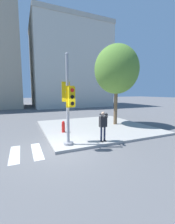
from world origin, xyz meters
name	(u,v)px	position (x,y,z in m)	size (l,w,h in m)	color
ground_plane	(63,149)	(0.00, 0.00, 0.00)	(160.00, 160.00, 0.00)	#5B5B5E
sidewalk_corner	(95,127)	(3.50, 3.50, 0.07)	(8.00, 8.00, 0.14)	#9E9B96
traffic_signal_pole	(68,101)	(0.35, 0.21, 2.36)	(0.50, 1.32, 4.52)	#939399
person_photographer	(103,124)	(2.20, -0.07, 1.11)	(0.50, 0.53, 1.63)	black
street_tree	(116,70)	(5.40, 3.47, 4.61)	(3.56, 3.56, 6.45)	brown
fire_hydrant	(63,127)	(0.71, 2.65, 0.52)	(0.22, 0.28, 0.76)	red
building_right	(69,67)	(7.80, 24.66, 8.24)	(14.93, 12.55, 16.46)	beige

